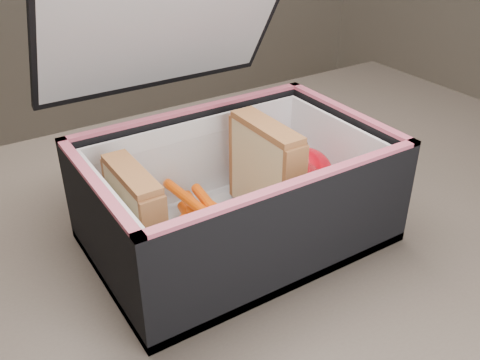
# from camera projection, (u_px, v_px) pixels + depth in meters

# --- Properties ---
(kitchen_table) EXTENTS (1.20, 0.80, 0.75)m
(kitchen_table) POSITION_uv_depth(u_px,v_px,m) (230.00, 322.00, 0.60)
(kitchen_table) COLOR brown
(kitchen_table) RESTS_ON ground
(lunch_bag) EXTENTS (0.30, 0.30, 0.28)m
(lunch_bag) POSITION_uv_depth(u_px,v_px,m) (234.00, 184.00, 0.55)
(lunch_bag) COLOR black
(lunch_bag) RESTS_ON kitchen_table
(plastic_tub) EXTENTS (0.19, 0.14, 0.08)m
(plastic_tub) POSITION_uv_depth(u_px,v_px,m) (205.00, 204.00, 0.54)
(plastic_tub) COLOR white
(plastic_tub) RESTS_ON lunch_bag
(sandwich_left) EXTENTS (0.02, 0.09, 0.10)m
(sandwich_left) POSITION_uv_depth(u_px,v_px,m) (136.00, 216.00, 0.50)
(sandwich_left) COLOR tan
(sandwich_left) RESTS_ON plastic_tub
(sandwich_right) EXTENTS (0.03, 0.10, 0.11)m
(sandwich_right) POSITION_uv_depth(u_px,v_px,m) (266.00, 170.00, 0.57)
(sandwich_right) COLOR tan
(sandwich_right) RESTS_ON plastic_tub
(carrot_sticks) EXTENTS (0.05, 0.15, 0.03)m
(carrot_sticks) POSITION_uv_depth(u_px,v_px,m) (209.00, 222.00, 0.55)
(carrot_sticks) COLOR #DE520A
(carrot_sticks) RESTS_ON plastic_tub
(paper_napkin) EXTENTS (0.11, 0.11, 0.01)m
(paper_napkin) POSITION_uv_depth(u_px,v_px,m) (303.00, 202.00, 0.61)
(paper_napkin) COLOR white
(paper_napkin) RESTS_ON lunch_bag
(red_apple) EXTENTS (0.07, 0.07, 0.07)m
(red_apple) POSITION_uv_depth(u_px,v_px,m) (303.00, 175.00, 0.59)
(red_apple) COLOR maroon
(red_apple) RESTS_ON paper_napkin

